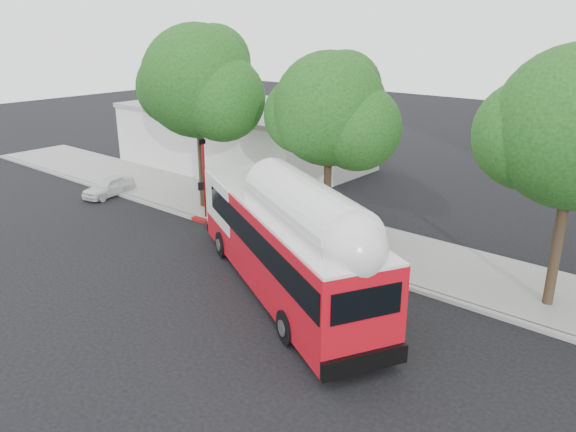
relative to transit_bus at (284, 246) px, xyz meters
name	(u,v)px	position (x,y,z in m)	size (l,w,h in m)	color
ground	(254,290)	(-0.95, -0.64, -1.84)	(120.00, 120.00, 0.00)	black
sidewalk	(350,240)	(-0.95, 5.86, -1.77)	(60.00, 5.00, 0.15)	gray
curb_strip	(316,257)	(-0.95, 3.26, -1.77)	(60.00, 0.30, 0.15)	gray
red_curb_segment	(265,241)	(-3.95, 3.26, -1.76)	(10.00, 0.32, 0.16)	maroon
street_tree_left	(205,86)	(-9.48, 4.92, 4.76)	(6.67, 5.80, 9.74)	#2D2116
street_tree_mid	(338,115)	(-1.54, 5.42, 4.06)	(5.75, 5.00, 8.62)	#2D2116
low_commercial_bldg	(245,136)	(-14.95, 13.36, 0.31)	(16.20, 10.20, 4.25)	silver
transit_bus	(284,246)	(0.00, 0.00, 0.00)	(12.86, 8.28, 3.95)	red
parked_car	(108,186)	(-15.97, 2.84, -1.27)	(3.34, 1.35, 1.14)	silver
signal_pole	(204,179)	(-8.48, 3.70, 0.31)	(0.12, 0.40, 4.19)	#A61115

